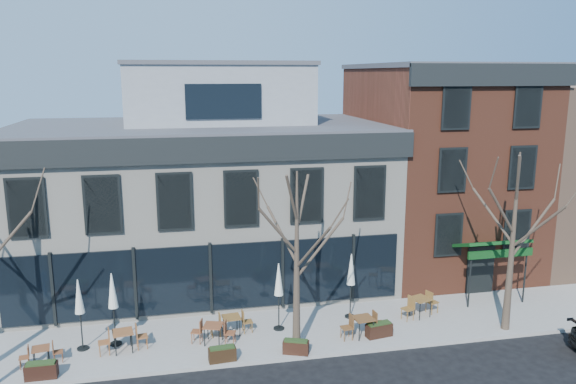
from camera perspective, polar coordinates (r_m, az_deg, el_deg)
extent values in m
plane|color=black|center=(25.82, -7.75, -12.54)|extent=(120.00, 120.00, 0.00)
cube|color=gray|center=(24.26, 0.53, -13.91)|extent=(33.50, 4.70, 0.15)
cube|color=beige|center=(29.28, -8.67, -1.33)|extent=(18.00, 10.00, 8.00)
cube|color=#47474C|center=(28.63, -8.93, 6.58)|extent=(18.30, 10.30, 0.30)
cube|color=black|center=(23.61, -8.25, 4.26)|extent=(18.30, 0.25, 1.10)
cube|color=black|center=(29.67, -26.82, 4.66)|extent=(0.25, 10.30, 1.10)
cube|color=black|center=(25.04, -7.87, -8.64)|extent=(17.20, 0.12, 3.00)
cube|color=black|center=(29.84, -26.18, -6.38)|extent=(0.12, 7.50, 3.00)
cube|color=gray|center=(29.59, -7.17, 9.81)|extent=(9.00, 6.50, 3.00)
cube|color=brown|center=(32.32, 14.92, 2.37)|extent=(8.00, 10.00, 11.00)
cube|color=#47474C|center=(31.91, 15.46, 12.24)|extent=(8.20, 10.20, 0.25)
cube|color=black|center=(27.43, 20.33, 11.11)|extent=(8.20, 0.25, 1.00)
cube|color=#0D3A13|center=(27.92, 19.97, -4.92)|extent=(3.20, 1.66, 0.67)
cube|color=black|center=(29.06, 18.92, -7.61)|extent=(1.40, 0.10, 2.50)
cylinder|color=#382B21|center=(22.16, -27.13, -5.05)|extent=(2.23, 0.50, 2.48)
cone|color=#382B21|center=(21.25, 0.89, -7.25)|extent=(0.34, 0.34, 7.04)
cylinder|color=#382B21|center=(21.46, 3.28, -5.65)|extent=(2.00, 0.46, 2.21)
cylinder|color=#382B21|center=(21.69, -0.64, -4.30)|extent=(0.93, 1.84, 1.91)
cylinder|color=#382B21|center=(20.43, -0.99, -4.00)|extent=(1.61, 0.68, 1.97)
cylinder|color=#382B21|center=(20.28, 2.53, -5.72)|extent=(0.93, 1.83, 2.03)
cone|color=#382B21|center=(24.67, 21.83, -4.86)|extent=(0.34, 0.34, 7.48)
cylinder|color=#382B21|center=(25.23, 23.62, -3.37)|extent=(2.12, 0.48, 2.35)
cylinder|color=#382B21|center=(24.93, 20.04, -2.23)|extent=(0.98, 1.94, 2.03)
cylinder|color=#382B21|center=(23.64, 20.88, -1.83)|extent=(1.71, 0.71, 2.09)
cylinder|color=#382B21|center=(23.96, 24.03, -3.32)|extent=(0.98, 1.94, 2.16)
cube|color=brown|center=(23.18, -23.84, -14.33)|extent=(0.71, 0.71, 0.04)
cylinder|color=black|center=(23.11, -24.42, -15.36)|extent=(0.04, 0.04, 0.63)
cylinder|color=black|center=(23.08, -23.16, -15.29)|extent=(0.04, 0.04, 0.63)
cylinder|color=black|center=(23.56, -24.37, -14.82)|extent=(0.04, 0.04, 0.63)
cylinder|color=black|center=(23.52, -23.13, -14.75)|extent=(0.04, 0.04, 0.63)
cube|color=brown|center=(23.07, -16.45, -13.49)|extent=(0.87, 0.87, 0.04)
cylinder|color=black|center=(22.96, -17.10, -14.77)|extent=(0.04, 0.04, 0.78)
cylinder|color=black|center=(22.99, -15.55, -14.63)|extent=(0.04, 0.04, 0.78)
cylinder|color=black|center=(23.50, -17.22, -14.13)|extent=(0.04, 0.04, 0.78)
cylinder|color=black|center=(23.53, -15.70, -13.99)|extent=(0.04, 0.04, 0.78)
cube|color=brown|center=(22.97, -7.62, -13.29)|extent=(0.90, 0.90, 0.04)
cylinder|color=black|center=(22.95, -8.49, -14.40)|extent=(0.04, 0.04, 0.74)
cylinder|color=black|center=(22.82, -7.03, -14.51)|extent=(0.04, 0.04, 0.74)
cylinder|color=black|center=(23.45, -8.14, -13.79)|extent=(0.04, 0.04, 0.74)
cylinder|color=black|center=(23.33, -6.72, -13.89)|extent=(0.04, 0.04, 0.74)
cube|color=brown|center=(23.62, -5.77, -12.53)|extent=(0.78, 0.78, 0.04)
cylinder|color=black|center=(23.48, -6.32, -13.71)|extent=(0.04, 0.04, 0.73)
cylinder|color=black|center=(23.58, -4.92, -13.57)|extent=(0.04, 0.04, 0.73)
cylinder|color=black|center=(23.99, -6.58, -13.14)|extent=(0.04, 0.04, 0.73)
cylinder|color=black|center=(24.09, -5.21, -13.00)|extent=(0.04, 0.04, 0.73)
cube|color=brown|center=(23.46, 7.65, -12.59)|extent=(0.85, 0.85, 0.04)
cylinder|color=black|center=(23.26, 7.25, -13.92)|extent=(0.04, 0.04, 0.80)
cylinder|color=black|center=(23.51, 8.66, -13.67)|extent=(0.04, 0.04, 0.80)
cylinder|color=black|center=(23.77, 6.61, -13.31)|extent=(0.04, 0.04, 0.80)
cylinder|color=black|center=(24.01, 7.99, -13.08)|extent=(0.04, 0.04, 0.80)
cube|color=brown|center=(25.73, 13.30, -10.50)|extent=(1.01, 1.01, 0.05)
cylinder|color=black|center=(25.48, 13.25, -11.74)|extent=(0.05, 0.05, 0.81)
cylinder|color=black|center=(25.90, 14.27, -11.40)|extent=(0.05, 0.05, 0.81)
cylinder|color=black|center=(25.89, 12.25, -11.30)|extent=(0.05, 0.05, 0.81)
cylinder|color=black|center=(26.30, 13.27, -10.97)|extent=(0.05, 0.05, 0.81)
cylinder|color=black|center=(24.02, -20.10, -14.69)|extent=(0.46, 0.46, 0.06)
cylinder|color=black|center=(23.56, -20.30, -12.26)|extent=(0.05, 0.05, 2.29)
cone|color=silver|center=(23.16, -20.49, -9.90)|extent=(0.37, 0.37, 1.35)
cylinder|color=black|center=(23.99, -17.08, -14.51)|extent=(0.47, 0.47, 0.06)
cylinder|color=black|center=(23.51, -17.25, -11.98)|extent=(0.05, 0.05, 2.37)
cone|color=silver|center=(23.10, -17.42, -9.54)|extent=(0.39, 0.39, 1.40)
cylinder|color=black|center=(24.23, -0.94, -13.67)|extent=(0.46, 0.46, 0.06)
cylinder|color=black|center=(23.76, -0.95, -11.23)|extent=(0.05, 0.05, 2.31)
cone|color=silver|center=(23.37, -0.95, -8.85)|extent=(0.38, 0.38, 1.37)
cylinder|color=black|center=(25.44, 6.32, -12.44)|extent=(0.47, 0.47, 0.06)
cylinder|color=black|center=(25.00, 6.38, -10.08)|extent=(0.05, 0.05, 2.33)
cone|color=beige|center=(24.62, 6.43, -7.80)|extent=(0.38, 0.38, 1.37)
cube|color=black|center=(22.43, -23.77, -16.30)|extent=(1.08, 0.43, 0.54)
cube|color=#1E3314|center=(22.30, -23.83, -15.63)|extent=(0.97, 0.35, 0.09)
cube|color=black|center=(21.89, -6.69, -16.07)|extent=(1.04, 0.49, 0.51)
cube|color=#1E3314|center=(21.76, -6.71, -15.44)|extent=(0.94, 0.40, 0.08)
cube|color=black|center=(22.26, 0.81, -15.50)|extent=(1.07, 0.72, 0.49)
cube|color=#1E3314|center=(22.14, 0.81, -14.89)|extent=(0.94, 0.61, 0.08)
cube|color=black|center=(23.81, 9.22, -13.69)|extent=(1.13, 0.61, 0.54)
cube|color=#1E3314|center=(23.69, 9.25, -13.05)|extent=(1.01, 0.51, 0.09)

